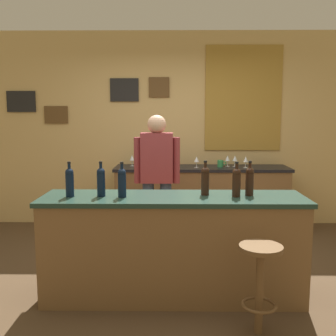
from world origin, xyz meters
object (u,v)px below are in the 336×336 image
wine_glass_c (228,159)px  wine_glass_d (235,159)px  wine_bottle_f (250,180)px  bartender (157,176)px  wine_glass_a (132,158)px  wine_glass_b (197,160)px  coffee_mug (221,163)px  wine_bottle_e (236,181)px  wine_glass_e (246,160)px  wine_bottle_b (101,181)px  wine_bottle_a (70,181)px  wine_bottle_c (122,181)px  bar_stool (260,274)px  wine_bottle_d (205,180)px

wine_glass_c → wine_glass_d: same height
wine_glass_c → wine_bottle_f: bearing=-92.5°
bartender → wine_glass_d: bearing=44.9°
bartender → wine_glass_a: bartender is taller
wine_glass_b → wine_glass_c: 0.46m
wine_glass_b → wine_glass_d: (0.54, 0.11, 0.00)m
coffee_mug → wine_bottle_e: bearing=-93.2°
wine_glass_b → wine_glass_c: size_ratio=1.00×
wine_glass_e → coffee_mug: 0.35m
wine_bottle_b → coffee_mug: 2.42m
wine_bottle_a → wine_bottle_e: same height
wine_glass_a → wine_glass_c: 1.34m
wine_glass_a → wine_bottle_c: bearing=-86.4°
wine_bottle_f → wine_glass_a: bearing=120.9°
wine_glass_b → wine_glass_d: 0.55m
wine_bottle_c → coffee_mug: bearing=62.2°
wine_bottle_e → wine_glass_e: (0.45, 1.98, -0.05)m
wine_bottle_e → wine_bottle_c: bearing=-178.6°
wine_bottle_b → wine_bottle_f: 1.30m
wine_bottle_c → wine_glass_b: 2.15m
wine_bottle_b → wine_glass_d: (1.49, 2.09, -0.05)m
wine_glass_d → wine_glass_e: same height
bartender → wine_glass_a: (-0.39, 1.08, 0.07)m
wine_bottle_b → wine_bottle_c: 0.19m
bar_stool → wine_bottle_e: wine_bottle_e is taller
bartender → wine_bottle_b: (-0.44, -1.05, 0.12)m
wine_bottle_d → coffee_mug: bearing=79.2°
wine_bottle_f → wine_glass_e: (0.32, 1.92, -0.05)m
wine_bottle_a → wine_glass_a: bearing=81.6°
bar_stool → coffee_mug: coffee_mug is taller
wine_bottle_b → wine_bottle_e: same height
bar_stool → wine_glass_a: wine_glass_a is taller
bartender → wine_glass_a: size_ratio=10.45×
wine_bottle_f → coffee_mug: (-0.01, 2.00, -0.11)m
wine_glass_d → wine_glass_e: bearing=-42.9°
wine_bottle_e → wine_bottle_f: (0.12, 0.06, 0.00)m
wine_bottle_c → wine_bottle_d: same height
wine_glass_a → wine_glass_d: bearing=-1.6°
wine_bottle_b → wine_glass_e: bearing=50.6°
wine_bottle_c → wine_bottle_d: (0.72, 0.10, 0.00)m
bartender → wine_bottle_a: bartender is taller
wine_bottle_c → bar_stool: bearing=-27.2°
wine_glass_d → bartender: bearing=-135.1°
wine_bottle_f → wine_glass_c: bearing=87.5°
bar_stool → wine_glass_e: (0.35, 2.56, 0.55)m
bartender → wine_bottle_d: size_ratio=5.29×
wine_bottle_e → wine_glass_b: bearing=96.4°
bartender → wine_glass_e: 1.49m
wine_bottle_f → wine_glass_c: (0.09, 2.05, -0.05)m
wine_bottle_e → wine_bottle_b: bearing=179.5°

